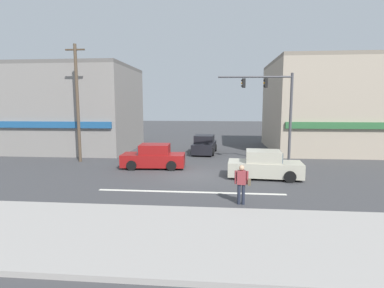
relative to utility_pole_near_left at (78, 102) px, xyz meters
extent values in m
plane|color=#3D3D3F|center=(8.81, -3.51, -4.34)|extent=(120.00, 120.00, 0.00)
cube|color=silver|center=(8.81, -7.01, -4.34)|extent=(9.00, 0.24, 0.01)
cube|color=#9E9993|center=(8.81, -12.01, -4.26)|extent=(40.00, 5.00, 0.16)
cube|color=gray|center=(-3.67, 5.80, -0.68)|extent=(11.73, 8.46, 7.32)
cube|color=#1E5184|center=(-3.67, 1.47, -1.74)|extent=(11.14, 0.24, 0.50)
cube|color=#635F5B|center=(-3.67, 5.80, 3.13)|extent=(11.73, 8.46, 0.30)
cube|color=tan|center=(20.85, 7.79, -0.44)|extent=(11.93, 10.24, 7.80)
cube|color=#2D6638|center=(20.85, 2.57, -1.74)|extent=(11.33, 0.24, 0.50)
cube|color=gray|center=(20.85, 7.79, 3.60)|extent=(11.93, 10.24, 0.30)
cylinder|color=brown|center=(0.00, 0.00, -0.15)|extent=(0.22, 0.22, 8.39)
cube|color=#473828|center=(0.00, 0.00, 3.64)|extent=(1.40, 0.12, 0.10)
cylinder|color=#47474C|center=(14.83, -0.53, -1.24)|extent=(0.18, 0.18, 6.20)
cylinder|color=#47474C|center=(12.44, -0.66, 1.61)|extent=(4.80, 0.38, 0.12)
cube|color=black|center=(13.16, -0.62, 1.21)|extent=(0.21, 0.25, 0.60)
sphere|color=black|center=(13.04, -0.62, 1.39)|extent=(0.12, 0.12, 0.12)
sphere|color=orange|center=(13.04, -0.62, 1.21)|extent=(0.12, 0.12, 0.12)
sphere|color=black|center=(13.04, -0.62, 1.03)|extent=(0.12, 0.12, 0.12)
cube|color=black|center=(11.72, -0.70, 1.21)|extent=(0.21, 0.25, 0.60)
sphere|color=black|center=(11.60, -0.70, 1.39)|extent=(0.12, 0.12, 0.12)
sphere|color=orange|center=(11.60, -0.70, 1.21)|extent=(0.12, 0.12, 0.12)
sphere|color=black|center=(11.60, -0.70, 1.03)|extent=(0.12, 0.12, 0.12)
cube|color=maroon|center=(5.85, -1.69, -3.80)|extent=(4.19, 1.92, 0.80)
cube|color=maroon|center=(5.95, -1.68, -3.08)|extent=(1.98, 1.66, 0.64)
cube|color=#475666|center=(4.98, -1.73, -3.08)|extent=(0.14, 1.44, 0.54)
cylinder|color=black|center=(4.63, -2.60, -4.02)|extent=(0.65, 0.21, 0.64)
cylinder|color=black|center=(4.54, -0.91, -4.02)|extent=(0.65, 0.21, 0.64)
cylinder|color=black|center=(7.17, -2.46, -4.02)|extent=(0.65, 0.21, 0.64)
cylinder|color=black|center=(7.07, -0.77, -4.02)|extent=(0.65, 0.21, 0.64)
cube|color=black|center=(8.90, 4.64, -3.80)|extent=(1.99, 4.21, 0.80)
cube|color=black|center=(8.90, 4.54, -3.08)|extent=(1.69, 2.01, 0.64)
cube|color=#475666|center=(8.97, 5.50, -3.08)|extent=(1.44, 0.16, 0.54)
cylinder|color=black|center=(8.15, 5.96, -4.02)|extent=(0.23, 0.65, 0.64)
cylinder|color=black|center=(9.84, 5.84, -4.02)|extent=(0.23, 0.65, 0.64)
cylinder|color=black|center=(7.96, 3.43, -4.02)|extent=(0.23, 0.65, 0.64)
cylinder|color=black|center=(9.66, 3.31, -4.02)|extent=(0.23, 0.65, 0.64)
cube|color=#B7B29E|center=(12.75, -3.84, -3.80)|extent=(4.22, 2.01, 0.80)
cube|color=#B7B29E|center=(12.65, -3.83, -3.08)|extent=(2.02, 1.70, 0.64)
cube|color=#475666|center=(13.62, -3.90, -3.08)|extent=(0.17, 1.44, 0.54)
cylinder|color=black|center=(14.09, -3.09, -4.02)|extent=(0.65, 0.23, 0.64)
cylinder|color=black|center=(13.95, -4.78, -4.02)|extent=(0.65, 0.23, 0.64)
cylinder|color=black|center=(11.55, -2.89, -4.02)|extent=(0.65, 0.23, 0.64)
cylinder|color=black|center=(11.42, -4.59, -4.02)|extent=(0.65, 0.23, 0.64)
cylinder|color=#232838|center=(11.00, -8.56, -3.91)|extent=(0.14, 0.14, 0.86)
cylinder|color=#232838|center=(11.18, -8.57, -3.91)|extent=(0.14, 0.14, 0.86)
cube|color=maroon|center=(11.09, -8.57, -3.19)|extent=(0.38, 0.25, 0.58)
sphere|color=tan|center=(11.09, -8.57, -2.78)|extent=(0.22, 0.22, 0.22)
cylinder|color=maroon|center=(10.85, -8.55, -3.19)|extent=(0.09, 0.09, 0.56)
cylinder|color=maroon|center=(11.33, -8.58, -3.19)|extent=(0.09, 0.09, 0.56)
cube|color=brown|center=(11.41, -8.63, -3.37)|extent=(0.14, 0.29, 0.24)
camera|label=1|loc=(10.15, -20.82, -0.21)|focal=28.00mm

